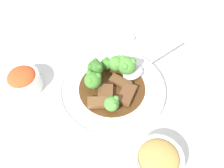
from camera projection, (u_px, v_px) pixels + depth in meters
The scene contains 17 objects.
ground_plane at pixel (112, 91), 0.73m from camera, with size 4.00×4.00×0.00m, color silver.
main_plate at pixel (112, 89), 0.72m from camera, with size 0.29×0.29×0.02m.
beef_strip_0 at pixel (97, 102), 0.68m from camera, with size 0.03×0.05×0.02m.
beef_strip_1 at pixel (106, 92), 0.70m from camera, with size 0.05×0.04×0.01m.
beef_strip_2 at pixel (127, 94), 0.69m from camera, with size 0.07×0.06×0.01m.
beef_strip_3 at pixel (121, 82), 0.72m from camera, with size 0.05×0.07×0.01m.
broccoli_floret_0 at pixel (106, 64), 0.73m from camera, with size 0.03×0.03×0.04m.
broccoli_floret_1 at pixel (93, 79), 0.69m from camera, with size 0.05×0.05×0.05m.
broccoli_floret_2 at pixel (113, 104), 0.66m from camera, with size 0.04×0.04×0.04m.
broccoli_floret_3 at pixel (95, 68), 0.71m from camera, with size 0.04×0.04×0.05m.
broccoli_floret_4 at pixel (127, 65), 0.72m from camera, with size 0.05×0.05×0.06m.
broccoli_floret_5 at pixel (116, 63), 0.73m from camera, with size 0.04×0.04×0.05m.
serving_spoon at pixel (138, 69), 0.74m from camera, with size 0.16×0.20×0.01m.
side_bowl_kimchi at pixel (23, 80), 0.71m from camera, with size 0.10×0.10×0.06m.
side_bowl_appetizer at pixel (158, 160), 0.58m from camera, with size 0.12×0.12×0.06m.
sauce_dish at pixel (124, 37), 0.84m from camera, with size 0.07×0.07×0.01m.
paper_napkin at pixel (152, 41), 0.84m from camera, with size 0.12×0.12×0.01m.
Camera 1 is at (-0.41, -0.01, 0.61)m, focal length 42.00 mm.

